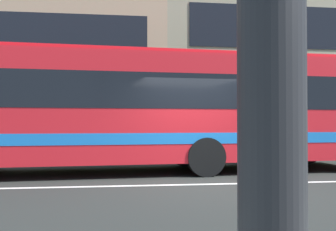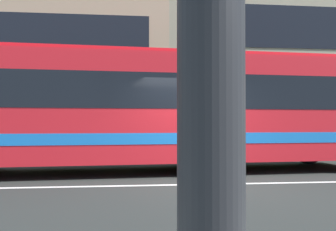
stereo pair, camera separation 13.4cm
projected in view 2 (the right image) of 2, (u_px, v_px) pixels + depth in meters
name	position (u px, v px, depth m)	size (l,w,h in m)	color
ground_plane	(202.00, 184.00, 8.47)	(160.00, 160.00, 0.00)	#272926
lane_centre_line	(202.00, 184.00, 8.47)	(60.00, 0.16, 0.01)	silver
hedge_row_far	(252.00, 143.00, 14.82)	(16.67, 1.10, 1.15)	#26511D
transit_bus	(168.00, 107.00, 10.78)	(12.20, 3.42, 3.29)	red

